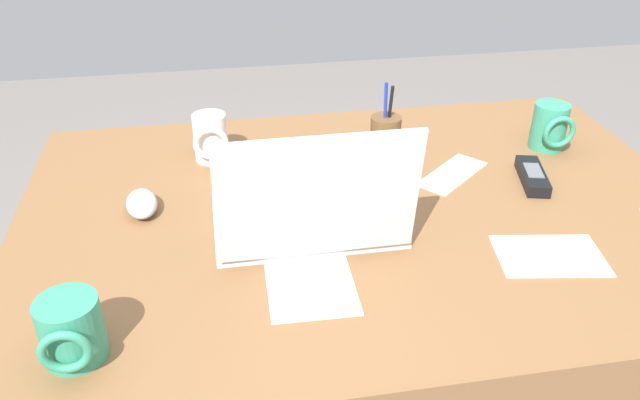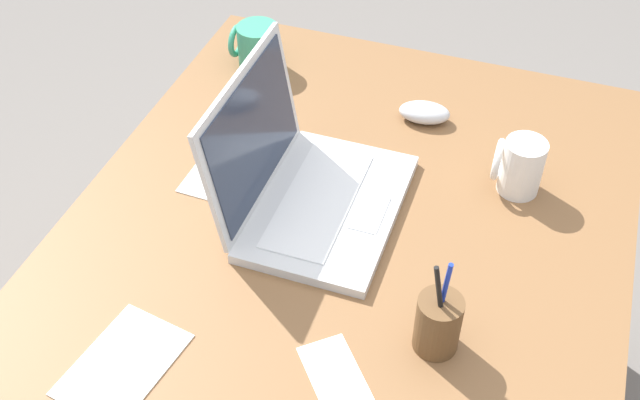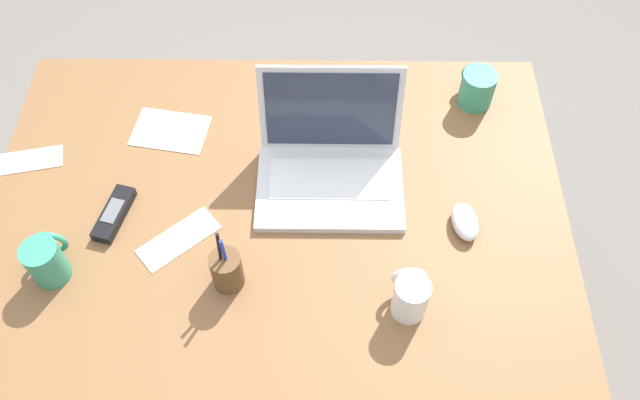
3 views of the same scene
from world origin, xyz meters
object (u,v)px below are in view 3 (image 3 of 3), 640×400
(computer_mouse, at_px, (465,222))
(coffee_mug_white, at_px, (46,260))
(coffee_mug_tall, at_px, (477,87))
(coffee_mug_spare, at_px, (410,296))
(pen_holder, at_px, (227,270))
(cordless_phone, at_px, (114,214))
(laptop, at_px, (330,162))

(computer_mouse, xyz_separation_m, coffee_mug_white, (-0.86, -0.12, 0.03))
(coffee_mug_tall, xyz_separation_m, coffee_mug_spare, (-0.20, -0.56, 0.00))
(coffee_mug_white, xyz_separation_m, pen_holder, (0.37, -0.02, -0.00))
(coffee_mug_spare, relative_size, cordless_phone, 0.70)
(cordless_phone, distance_m, pen_holder, 0.31)
(laptop, distance_m, coffee_mug_spare, 0.36)
(laptop, xyz_separation_m, coffee_mug_tall, (0.36, 0.23, -0.00))
(laptop, height_order, computer_mouse, laptop)
(laptop, bearing_deg, coffee_mug_spare, -64.28)
(cordless_phone, xyz_separation_m, pen_holder, (0.26, -0.15, 0.04))
(coffee_mug_white, xyz_separation_m, coffee_mug_spare, (0.73, -0.07, -0.00))
(pen_holder, bearing_deg, cordless_phone, 149.75)
(coffee_mug_white, distance_m, coffee_mug_spare, 0.73)
(computer_mouse, height_order, pen_holder, pen_holder)
(computer_mouse, relative_size, coffee_mug_spare, 0.95)
(laptop, height_order, coffee_mug_tall, laptop)
(computer_mouse, bearing_deg, laptop, 148.17)
(cordless_phone, bearing_deg, computer_mouse, -1.21)
(coffee_mug_white, height_order, pen_holder, pen_holder)
(coffee_mug_spare, bearing_deg, pen_holder, 171.48)
(coffee_mug_tall, bearing_deg, coffee_mug_white, -152.21)
(coffee_mug_white, height_order, coffee_mug_tall, coffee_mug_white)
(pen_holder, bearing_deg, computer_mouse, 15.51)
(laptop, height_order, coffee_mug_spare, laptop)
(laptop, height_order, cordless_phone, laptop)
(coffee_mug_spare, bearing_deg, cordless_phone, 161.62)
(coffee_mug_spare, xyz_separation_m, pen_holder, (-0.36, 0.05, -0.00))
(computer_mouse, height_order, cordless_phone, computer_mouse)
(cordless_phone, bearing_deg, coffee_mug_spare, -18.38)
(coffee_mug_spare, bearing_deg, coffee_mug_tall, 70.45)
(laptop, bearing_deg, cordless_phone, -165.90)
(cordless_phone, bearing_deg, coffee_mug_white, -126.37)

